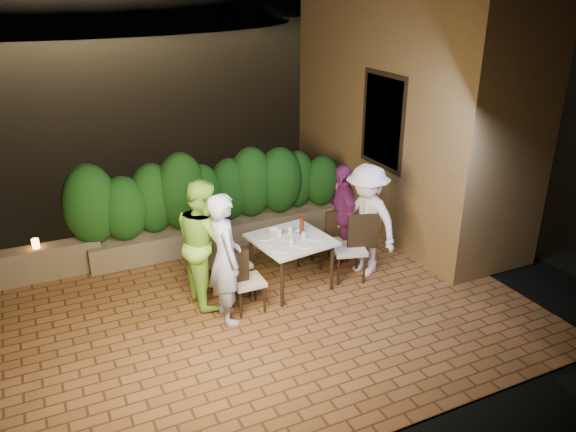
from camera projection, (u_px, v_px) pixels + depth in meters
ground at (262, 315)px, 7.45m from camera, size 400.00×400.00×0.00m
terrace_floor at (248, 301)px, 7.89m from camera, size 7.00×6.00×0.15m
building_wall at (408, 81)px, 9.57m from camera, size 1.60×5.00×5.00m
window_pane at (384, 121)px, 9.03m from camera, size 0.08×1.00×1.40m
window_frame at (384, 121)px, 9.03m from camera, size 0.06×1.15×1.55m
planter at (219, 233)px, 9.36m from camera, size 4.20×0.55×0.40m
hedge at (217, 191)px, 9.07m from camera, size 4.00×0.70×1.10m
parapet at (22, 266)px, 8.15m from camera, size 2.20×0.30×0.50m
hill at (60, 64)px, 59.76m from camera, size 52.00×40.00×22.00m
dining_table at (291, 262)px, 8.00m from camera, size 1.13×1.13×0.75m
plate_nw at (283, 249)px, 7.52m from camera, size 0.20×0.20×0.01m
plate_sw at (264, 237)px, 7.87m from camera, size 0.22×0.22×0.01m
plate_ne at (316, 238)px, 7.85m from camera, size 0.22×0.22×0.01m
plate_se at (295, 228)px, 8.18m from camera, size 0.21×0.21×0.01m
plate_centre at (291, 239)px, 7.83m from camera, size 0.23×0.23×0.01m
plate_front at (304, 245)px, 7.64m from camera, size 0.23×0.23×0.01m
glass_nw at (292, 241)px, 7.64m from camera, size 0.06×0.06×0.10m
glass_sw at (279, 232)px, 7.89m from camera, size 0.07×0.07×0.12m
glass_ne at (304, 236)px, 7.82m from camera, size 0.06×0.06×0.10m
glass_se at (290, 230)px, 7.99m from camera, size 0.06×0.06×0.10m
beer_bottle at (302, 223)px, 7.92m from camera, size 0.06×0.06×0.33m
bowl at (275, 231)px, 8.04m from camera, size 0.19×0.19×0.04m
chair_left_front at (248, 280)px, 7.39m from camera, size 0.42×0.42×0.88m
chair_left_back at (230, 262)px, 7.70m from camera, size 0.53×0.53×1.03m
chair_right_front at (349, 247)px, 8.15m from camera, size 0.58×0.58×1.00m
chair_right_back at (326, 238)px, 8.62m from camera, size 0.43×0.43×0.86m
diner_blue at (225, 259)px, 7.01m from camera, size 0.43×0.64×1.74m
diner_green at (204, 242)px, 7.45m from camera, size 0.69×0.87×1.75m
diner_white at (366, 220)px, 8.20m from camera, size 0.90×1.22×1.69m
diner_purple at (342, 213)px, 8.65m from camera, size 0.55×0.96×1.55m
parapet_lamp at (36, 243)px, 8.12m from camera, size 0.10×0.10×0.14m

